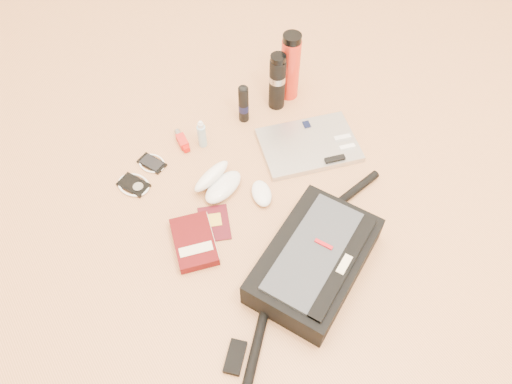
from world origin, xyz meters
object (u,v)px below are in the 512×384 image
(messenger_bag, at_px, (314,261))
(laptop, at_px, (309,145))
(book, at_px, (194,242))
(thermos_red, at_px, (290,67))
(thermos_black, at_px, (277,81))

(messenger_bag, xyz_separation_m, laptop, (0.30, 0.41, -0.04))
(laptop, xyz_separation_m, book, (-0.56, -0.12, 0.01))
(messenger_bag, distance_m, thermos_red, 0.80)
(book, height_order, thermos_black, thermos_black)
(laptop, distance_m, thermos_red, 0.32)
(messenger_bag, relative_size, thermos_black, 3.36)
(thermos_red, bearing_deg, book, -149.12)
(thermos_black, bearing_deg, thermos_red, 16.10)
(messenger_bag, height_order, thermos_red, thermos_red)
(messenger_bag, relative_size, book, 3.68)
(thermos_black, xyz_separation_m, thermos_red, (0.08, 0.02, 0.02))
(messenger_bag, distance_m, book, 0.39)
(book, bearing_deg, laptop, 30.15)
(messenger_bag, xyz_separation_m, thermos_black, (0.33, 0.66, 0.07))
(laptop, relative_size, thermos_black, 1.69)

